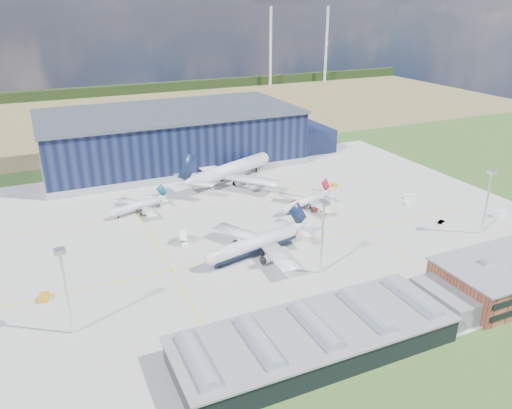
# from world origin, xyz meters

# --- Properties ---
(ground) EXTENTS (600.00, 600.00, 0.00)m
(ground) POSITION_xyz_m (0.00, 0.00, 0.00)
(ground) COLOR #345720
(ground) RESTS_ON ground
(apron) EXTENTS (220.00, 160.00, 0.08)m
(apron) POSITION_xyz_m (0.00, 10.00, 0.03)
(apron) COLOR #A7A7A2
(apron) RESTS_ON ground
(farmland) EXTENTS (600.00, 220.00, 0.01)m
(farmland) POSITION_xyz_m (0.00, 220.00, 0.00)
(farmland) COLOR brown
(farmland) RESTS_ON ground
(treeline) EXTENTS (600.00, 8.00, 8.00)m
(treeline) POSITION_xyz_m (0.00, 300.00, 4.00)
(treeline) COLOR black
(treeline) RESTS_ON ground
(hangar) EXTENTS (145.00, 62.00, 26.10)m
(hangar) POSITION_xyz_m (2.81, 94.80, 11.62)
(hangar) COLOR black
(hangar) RESTS_ON ground
(glass_concourse) EXTENTS (78.00, 23.00, 8.60)m
(glass_concourse) POSITION_xyz_m (-6.45, -60.00, 3.69)
(glass_concourse) COLOR black
(glass_concourse) RESTS_ON ground
(light_mast_west) EXTENTS (2.60, 2.60, 23.00)m
(light_mast_west) POSITION_xyz_m (-60.00, -30.00, 15.43)
(light_mast_west) COLOR silver
(light_mast_west) RESTS_ON ground
(light_mast_center) EXTENTS (2.60, 2.60, 23.00)m
(light_mast_center) POSITION_xyz_m (10.00, -30.00, 15.43)
(light_mast_center) COLOR silver
(light_mast_center) RESTS_ON ground
(light_mast_east) EXTENTS (2.60, 2.60, 23.00)m
(light_mast_east) POSITION_xyz_m (75.00, -30.00, 15.43)
(light_mast_east) COLOR silver
(light_mast_east) RESTS_ON ground
(airliner_navy) EXTENTS (49.40, 48.72, 13.50)m
(airliner_navy) POSITION_xyz_m (-3.38, -12.00, 6.75)
(airliner_navy) COLOR silver
(airliner_navy) RESTS_ON ground
(airliner_red) EXTENTS (36.28, 35.90, 9.31)m
(airliner_red) POSITION_xyz_m (30.34, 14.95, 4.66)
(airliner_red) COLOR silver
(airliner_red) RESTS_ON ground
(airliner_widebody) EXTENTS (73.30, 72.70, 18.18)m
(airliner_widebody) POSITION_xyz_m (15.37, 55.00, 9.09)
(airliner_widebody) COLOR silver
(airliner_widebody) RESTS_ON ground
(airliner_regional) EXTENTS (32.86, 32.52, 8.45)m
(airliner_regional) POSITION_xyz_m (-29.60, 38.08, 4.23)
(airliner_regional) COLOR silver
(airliner_regional) RESTS_ON ground
(gse_tug_a) EXTENTS (2.99, 4.20, 1.61)m
(gse_tug_a) POSITION_xyz_m (-65.53, -11.37, 0.80)
(gse_tug_a) COLOR orange
(gse_tug_a) RESTS_ON ground
(gse_tug_b) EXTENTS (2.36, 3.33, 1.37)m
(gse_tug_b) POSITION_xyz_m (35.19, 7.56, 0.69)
(gse_tug_b) COLOR orange
(gse_tug_b) RESTS_ON ground
(gse_van_a) EXTENTS (5.94, 3.00, 2.50)m
(gse_van_a) POSITION_xyz_m (19.25, -3.10, 1.25)
(gse_van_a) COLOR white
(gse_van_a) RESTS_ON ground
(gse_cart_a) EXTENTS (2.93, 3.44, 1.26)m
(gse_cart_a) POSITION_xyz_m (69.35, 1.39, 0.63)
(gse_cart_a) COLOR white
(gse_cart_a) RESTS_ON ground
(gse_van_b) EXTENTS (4.95, 4.46, 2.11)m
(gse_van_b) POSITION_xyz_m (74.49, 5.69, 1.06)
(gse_van_b) COLOR white
(gse_van_b) RESTS_ON ground
(gse_tug_c) EXTENTS (2.96, 3.77, 1.44)m
(gse_tug_c) POSITION_xyz_m (54.42, 31.25, 0.72)
(gse_tug_c) COLOR orange
(gse_tug_c) RESTS_ON ground
(gse_cart_b) EXTENTS (3.64, 3.13, 1.33)m
(gse_cart_b) POSITION_xyz_m (-21.02, 48.67, 0.67)
(gse_cart_b) COLOR white
(gse_cart_b) RESTS_ON ground
(gse_van_c) EXTENTS (5.45, 3.39, 2.44)m
(gse_van_c) POSITION_xyz_m (93.00, -22.12, 1.22)
(gse_van_c) COLOR white
(gse_van_c) RESTS_ON ground
(airstair) EXTENTS (3.07, 5.68, 3.45)m
(airstair) POSITION_xyz_m (-21.44, 5.99, 1.72)
(airstair) COLOR white
(airstair) RESTS_ON ground
(car_a) EXTENTS (3.48, 2.50, 1.10)m
(car_a) POSITION_xyz_m (51.73, -48.00, 0.55)
(car_a) COLOR #99999E
(car_a) RESTS_ON ground
(car_b) EXTENTS (3.65, 2.42, 1.14)m
(car_b) POSITION_xyz_m (68.81, -17.52, 0.57)
(car_b) COLOR #99999E
(car_b) RESTS_ON ground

